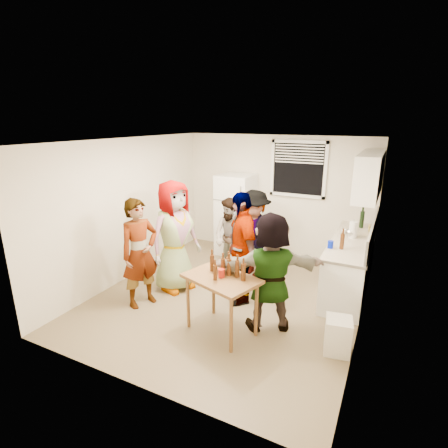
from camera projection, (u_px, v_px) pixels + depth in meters
The scene contains 23 objects.
room at pixel (229, 297), 5.74m from camera, with size 4.00×4.50×2.50m, color beige, non-canonical shape.
window at pixel (298, 169), 6.90m from camera, with size 1.12×0.10×1.06m, color white, non-canonical shape.
refrigerator at pixel (236, 215), 7.42m from camera, with size 0.70×0.70×1.70m, color white.
counter_lower at pixel (350, 266), 5.87m from camera, with size 0.60×2.20×0.86m, color white.
countertop at pixel (353, 241), 5.74m from camera, with size 0.64×2.22×0.04m, color beige.
backsplash at pixel (373, 231), 5.56m from camera, with size 0.03×2.20×0.36m, color #BAB5A9.
upper_cabinets at pixel (370, 175), 5.55m from camera, with size 0.34×1.60×0.70m, color white.
kettle at pixel (350, 237), 5.86m from camera, with size 0.23×0.19×0.19m, color silver, non-canonical shape.
paper_towel at pixel (352, 238), 5.83m from camera, with size 0.13×0.13×0.28m, color white.
wine_bottle at pixel (361, 228), 6.37m from camera, with size 0.08×0.08×0.31m, color black.
beer_bottle_counter at pixel (341, 249), 5.32m from camera, with size 0.06×0.06×0.24m, color #47230C.
blue_cup at pixel (330, 248), 5.36m from camera, with size 0.09×0.09×0.12m, color #0419BE.
picture_frame at pixel (370, 230), 5.95m from camera, with size 0.02×0.19×0.16m, color #DAC24F.
trash_bin at pixel (338, 334), 4.31m from camera, with size 0.31×0.31×0.46m, color silver.
serving_table at pixel (222, 331), 4.82m from camera, with size 0.96×0.64×0.81m, color brown, non-canonical shape.
beer_bottle_table at pixel (215, 280), 4.51m from camera, with size 0.05×0.05×0.21m, color #47230C.
red_cup at pixel (221, 277), 4.58m from camera, with size 0.09×0.09×0.11m, color #B52212.
guest_grey at pixel (177, 288), 6.05m from camera, with size 0.92×1.87×0.60m, color gray.
guest_stripe at pixel (144, 303), 5.54m from camera, with size 0.62×1.70×0.41m, color #141933.
guest_back_left at pixel (231, 274), 6.56m from camera, with size 0.71×1.46×0.55m, color brown.
guest_back_right at pixel (253, 274), 6.57m from camera, with size 1.04×1.61×0.60m, color #404046.
guest_black at pixel (240, 299), 5.66m from camera, with size 1.04×1.78×0.43m, color black.
guest_orange at pixel (268, 327), 4.91m from camera, with size 1.55×1.67×0.49m, color tan.
Camera 1 is at (2.21, -4.65, 2.80)m, focal length 28.00 mm.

